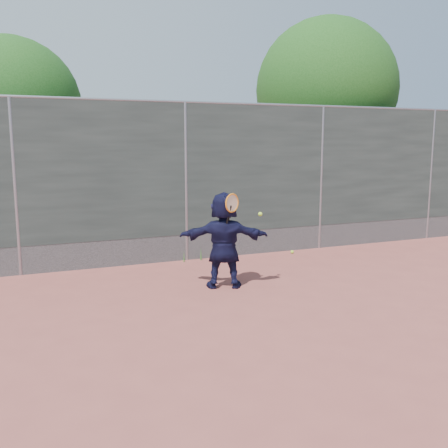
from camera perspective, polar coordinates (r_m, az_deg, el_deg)
name	(u,v)px	position (r m, az deg, el deg)	size (l,w,h in m)	color
ground	(269,318)	(6.64, 5.14, -10.62)	(80.00, 80.00, 0.00)	#9E4C42
player	(224,240)	(7.78, 0.00, -1.83)	(1.40, 0.45, 1.51)	black
ball_ground	(292,252)	(10.36, 7.80, -3.18)	(0.07, 0.07, 0.07)	#B8F135
fence	(186,179)	(9.51, -4.39, 5.21)	(20.00, 0.06, 3.03)	#38423D
swing_action	(235,205)	(7.55, 1.24, 2.14)	(0.69, 0.19, 0.51)	orange
tree_right	(331,94)	(13.64, 12.12, 14.30)	(3.78, 3.60, 5.39)	#382314
tree_left	(19,111)	(12.12, -22.34, 11.85)	(3.15, 3.00, 4.53)	#382314
weed_clump	(203,253)	(9.71, -2.42, -3.34)	(0.68, 0.07, 0.30)	#387226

